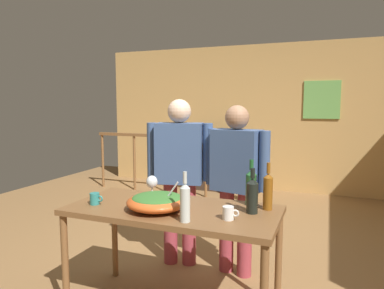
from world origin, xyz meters
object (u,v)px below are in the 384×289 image
Objects in this scene: tv_console at (211,175)px; person_standing_left at (180,168)px; salad_bowl at (157,201)px; mug_white at (229,213)px; serving_table at (173,218)px; mug_teal at (95,199)px; person_standing_right at (236,176)px; stair_railing at (195,157)px; wine_bottle_amber at (268,191)px; wine_bottle_clear at (185,202)px; wine_glass at (152,183)px; wine_bottle_dark at (252,195)px; wine_bottle_green at (251,187)px; framed_picture at (322,100)px; flat_screen_tv at (211,147)px.

tv_console is 0.57× the size of person_standing_left.
mug_white is (0.52, -0.02, -0.02)m from salad_bowl.
mug_teal reaches higher than serving_table.
mug_teal is at bearing -178.56° from mug_white.
person_standing_right reaches higher than serving_table.
wine_bottle_amber reaches higher than stair_railing.
person_standing_left is at bearing -72.56° from stair_railing.
tv_console is at bearing 102.65° from salad_bowl.
wine_bottle_clear is at bearing -150.65° from mug_white.
stair_railing is 1.82× the size of person_standing_right.
tv_console is 2.81× the size of wine_bottle_clear.
person_standing_left reaches higher than mug_white.
person_standing_right is (-0.17, 0.86, 0.06)m from mug_white.
wine_glass is 0.45m from mug_teal.
salad_bowl reaches higher than serving_table.
wine_bottle_clear is 1.04× the size of wine_bottle_dark.
wine_bottle_clear reaches higher than stair_railing.
tv_console is 0.60× the size of serving_table.
wine_bottle_dark is (1.57, -3.04, 0.25)m from stair_railing.
person_standing_right reaches higher than stair_railing.
wine_bottle_clear is at bearing -134.69° from wine_bottle_amber.
wine_bottle_green is (0.50, 0.27, 0.22)m from serving_table.
wine_bottle_amber is 0.67m from person_standing_right.
wine_bottle_amber is at bearing -93.77° from framed_picture.
mug_teal is at bearing -133.38° from wine_glass.
wine_bottle_dark reaches higher than salad_bowl.
framed_picture is at bearing -121.66° from person_standing_left.
flat_screen_tv is 3.74× the size of wine_glass.
salad_bowl is at bearing -158.23° from wine_bottle_amber.
mug_teal is at bearing 171.66° from wine_bottle_clear.
person_standing_left reaches higher than serving_table.
framed_picture reaches higher than wine_bottle_amber.
stair_railing is at bearing -49.51° from person_standing_right.
wine_bottle_dark is at bearing -67.73° from tv_console.
framed_picture is 5.86× the size of mug_teal.
salad_bowl is 0.33m from wine_bottle_clear.
flat_screen_tv is at bearing 102.76° from salad_bowl.
tv_console is at bearing -170.93° from framed_picture.
wine_bottle_amber is 3.14× the size of mug_teal.
person_standing_right is (-0.62, -3.23, -0.70)m from framed_picture.
wine_bottle_dark reaches higher than mug_teal.
wine_bottle_amber is (1.65, -2.92, 0.26)m from stair_railing.
tv_console is at bearing 112.70° from wine_bottle_green.
wine_bottle_clear reaches higher than mug_white.
person_standing_right is (-0.37, 0.56, -0.03)m from wine_bottle_amber.
serving_table is 0.47m from mug_white.
person_standing_right reaches higher than wine_bottle_green.
wine_glass is at bearing 172.67° from wine_bottle_dark.
wine_bottle_amber is (0.44, 0.45, 0.01)m from wine_bottle_clear.
framed_picture reaches higher than wine_bottle_clear.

